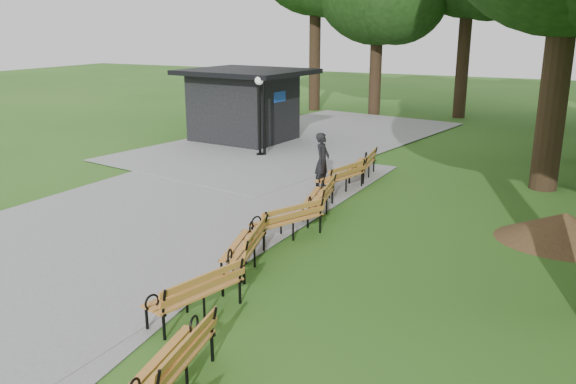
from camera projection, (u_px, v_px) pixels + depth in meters
The scene contains 13 objects.
ground at pixel (217, 289), 10.94m from camera, with size 100.00×100.00×0.00m, color #295A19.
path at pixel (150, 213), 15.24m from camera, with size 12.00×38.00×0.06m, color gray.
person at pixel (322, 161), 17.49m from camera, with size 0.61×0.40×1.67m, color black.
kiosk at pixel (243, 105), 24.58m from camera, with size 4.75×4.13×2.97m, color black, non-canonical shape.
lamp_post at pixel (259, 99), 21.44m from camera, with size 0.32×0.32×2.94m.
dirt_mound at pixel (564, 228), 13.21m from camera, with size 2.48×2.48×0.69m, color #47301C.
bench_1 at pixel (171, 361), 7.78m from camera, with size 1.90×0.64×0.88m, color #BC712B, non-canonical shape.
bench_2 at pixel (195, 292), 9.79m from camera, with size 1.90×0.64×0.88m, color #BC712B, non-canonical shape.
bench_3 at pixel (244, 246), 11.84m from camera, with size 1.90×0.64×0.88m, color #BC712B, non-canonical shape.
bench_4 at pixel (287, 220), 13.43m from camera, with size 1.90×0.64×0.88m, color #BC712B, non-canonical shape.
bench_5 at pixel (318, 197), 15.19m from camera, with size 1.90×0.64×0.88m, color #BC712B, non-canonical shape.
bench_6 at pixel (340, 177), 17.19m from camera, with size 1.90×0.64×0.88m, color #BC712B, non-canonical shape.
bench_7 at pixel (362, 165), 18.71m from camera, with size 1.90×0.64×0.88m, color #BC712B, non-canonical shape.
Camera 1 is at (5.65, -8.40, 4.71)m, focal length 36.87 mm.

